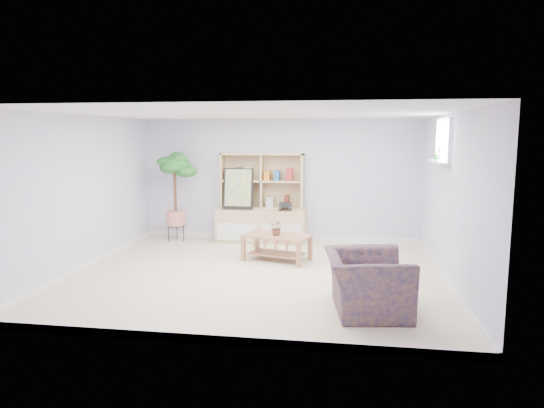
# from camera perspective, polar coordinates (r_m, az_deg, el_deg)

# --- Properties ---
(floor) EXTENTS (5.50, 5.00, 0.01)m
(floor) POSITION_cam_1_polar(r_m,az_deg,el_deg) (7.40, -1.75, -8.28)
(floor) COLOR beige
(floor) RESTS_ON ground
(ceiling) EXTENTS (5.50, 5.00, 0.01)m
(ceiling) POSITION_cam_1_polar(r_m,az_deg,el_deg) (7.11, -1.84, 10.63)
(ceiling) COLOR white
(ceiling) RESTS_ON walls
(walls) EXTENTS (5.51, 5.01, 2.40)m
(walls) POSITION_cam_1_polar(r_m,az_deg,el_deg) (7.16, -1.80, 0.98)
(walls) COLOR silver
(walls) RESTS_ON floor
(baseboard) EXTENTS (5.50, 5.00, 0.10)m
(baseboard) POSITION_cam_1_polar(r_m,az_deg,el_deg) (7.39, -1.76, -7.91)
(baseboard) COLOR white
(baseboard) RESTS_ON floor
(window) EXTENTS (0.10, 0.98, 0.68)m
(window) POSITION_cam_1_polar(r_m,az_deg,el_deg) (7.72, 19.55, 7.00)
(window) COLOR silver
(window) RESTS_ON walls
(window_sill) EXTENTS (0.14, 1.00, 0.04)m
(window_sill) POSITION_cam_1_polar(r_m,az_deg,el_deg) (7.72, 19.00, 4.64)
(window_sill) COLOR white
(window_sill) RESTS_ON walls
(storage_unit) EXTENTS (1.74, 0.59, 1.74)m
(storage_unit) POSITION_cam_1_polar(r_m,az_deg,el_deg) (9.44, -1.27, 0.70)
(storage_unit) COLOR tan
(storage_unit) RESTS_ON floor
(poster) EXTENTS (0.58, 0.13, 0.80)m
(poster) POSITION_cam_1_polar(r_m,az_deg,el_deg) (9.42, -3.99, 1.80)
(poster) COLOR yellow
(poster) RESTS_ON storage_unit
(toy_truck) EXTENTS (0.36, 0.26, 0.18)m
(toy_truck) POSITION_cam_1_polar(r_m,az_deg,el_deg) (9.28, 1.57, -0.23)
(toy_truck) COLOR black
(toy_truck) RESTS_ON storage_unit
(coffee_table) EXTENTS (1.19, 0.86, 0.44)m
(coffee_table) POSITION_cam_1_polar(r_m,az_deg,el_deg) (8.14, 0.57, -5.15)
(coffee_table) COLOR #AC6E4E
(coffee_table) RESTS_ON floor
(table_plant) EXTENTS (0.30, 0.28, 0.26)m
(table_plant) POSITION_cam_1_polar(r_m,az_deg,el_deg) (8.02, 0.59, -2.80)
(table_plant) COLOR #114810
(table_plant) RESTS_ON coffee_table
(floor_tree) EXTENTS (0.79, 0.79, 1.76)m
(floor_tree) POSITION_cam_1_polar(r_m,az_deg,el_deg) (9.69, -11.30, 0.81)
(floor_tree) COLOR #1E5E1E
(floor_tree) RESTS_ON floor
(armchair) EXTENTS (1.08, 1.20, 0.80)m
(armchair) POSITION_cam_1_polar(r_m,az_deg,el_deg) (5.92, 11.08, -8.62)
(armchair) COLOR #10174B
(armchair) RESTS_ON floor
(sill_plant) EXTENTS (0.14, 0.12, 0.21)m
(sill_plant) POSITION_cam_1_polar(r_m,az_deg,el_deg) (7.82, 18.90, 5.62)
(sill_plant) COLOR #1E5E1E
(sill_plant) RESTS_ON window_sill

